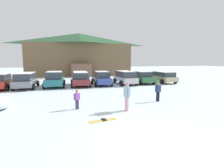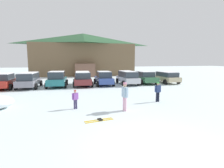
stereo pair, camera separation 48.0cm
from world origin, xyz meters
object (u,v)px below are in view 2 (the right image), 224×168
parked_silver_wagon (127,77)px  parked_blue_hatchback (104,78)px  parked_teal_hatchback (57,79)px  pair_of_skis (99,120)px  parked_maroon_van (83,78)px  ski_lodge (83,54)px  parked_green_coupe (145,77)px  parked_red_sedan (4,81)px  parked_beige_suv (167,77)px  skier_child_in_purple_jacket (75,98)px  skier_adult_in_blue_parka (125,95)px  skier_teen_in_navy_coat (158,91)px  parked_grey_wagon (29,80)px

parked_silver_wagon → parked_blue_hatchback: bearing=176.7°
parked_teal_hatchback → parked_blue_hatchback: 5.37m
pair_of_skis → parked_maroon_van: bearing=88.4°
ski_lodge → parked_silver_wagon: size_ratio=4.60×
parked_blue_hatchback → parked_green_coupe: (5.51, 0.35, -0.04)m
parked_red_sedan → parked_green_coupe: (16.21, 0.42, -0.02)m
ski_lodge → parked_maroon_van: 16.57m
parked_green_coupe → pair_of_skis: bearing=-123.4°
parked_red_sedan → parked_maroon_van: bearing=1.7°
parked_blue_hatchback → parked_green_coupe: size_ratio=0.92×
parked_maroon_van → parked_blue_hatchback: 2.51m
parked_maroon_van → parked_beige_suv: parked_maroon_van is taller
parked_red_sedan → parked_silver_wagon: parked_silver_wagon is taller
skier_child_in_purple_jacket → parked_beige_suv: bearing=38.4°
ski_lodge → pair_of_skis: size_ratio=14.03×
parked_beige_suv → skier_adult_in_blue_parka: (-9.54, -10.91, 0.12)m
parked_silver_wagon → parked_red_sedan: bearing=179.6°
parked_red_sedan → skier_adult_in_blue_parka: size_ratio=2.67×
parked_maroon_van → ski_lodge: bearing=83.9°
skier_teen_in_navy_coat → parked_green_coupe: bearing=69.9°
parked_maroon_van → skier_adult_in_blue_parka: size_ratio=2.91×
parked_red_sedan → parked_beige_suv: parked_red_sedan is taller
parked_maroon_van → parked_blue_hatchback: (2.50, -0.17, -0.06)m
parked_teal_hatchback → skier_adult_in_blue_parka: (4.28, -11.14, 0.07)m
parked_maroon_van → parked_silver_wagon: (5.47, -0.35, 0.00)m
ski_lodge → pair_of_skis: (-2.06, -28.64, -4.25)m
skier_child_in_purple_jacket → pair_of_skis: (1.02, -2.45, -0.64)m
skier_adult_in_blue_parka → parked_teal_hatchback: bearing=111.0°
skier_child_in_purple_jacket → skier_adult_in_blue_parka: skier_adult_in_blue_parka is taller
parked_maroon_van → parked_green_coupe: 8.01m
ski_lodge → parked_teal_hatchback: (-4.58, -16.20, -3.40)m
parked_red_sedan → pair_of_skis: 14.58m
parked_teal_hatchback → parked_grey_wagon: bearing=-176.6°
skier_teen_in_navy_coat → parked_blue_hatchback: bearing=101.4°
parked_maroon_van → skier_teen_in_navy_coat: size_ratio=3.45×
parked_green_coupe → parked_beige_suv: 2.97m
parked_maroon_van → parked_teal_hatchback: bearing=-178.6°
parked_teal_hatchback → parked_beige_suv: 13.82m
ski_lodge → pair_of_skis: ski_lodge is taller
parked_teal_hatchback → parked_blue_hatchback: parked_teal_hatchback is taller
parked_grey_wagon → ski_lodge: bearing=65.5°
parked_maroon_van → parked_grey_wagon: bearing=-177.6°
parked_grey_wagon → parked_teal_hatchback: 2.89m
parked_blue_hatchback → parked_green_coupe: bearing=3.6°
skier_adult_in_blue_parka → skier_teen_in_navy_coat: skier_adult_in_blue_parka is taller
ski_lodge → parked_green_coupe: size_ratio=4.25×
parked_green_coupe → skier_teen_in_navy_coat: bearing=-110.1°
parked_maroon_van → skier_child_in_purple_jacket: (-1.36, -10.06, -0.24)m
parked_beige_suv → pair_of_skis: parked_beige_suv is taller
parked_beige_suv → skier_teen_in_navy_coat: parked_beige_suv is taller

